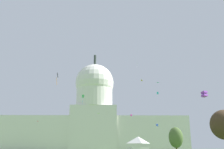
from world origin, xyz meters
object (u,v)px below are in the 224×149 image
(kite_black_mid, at_px, (57,76))
(kite_violet_low, at_px, (204,94))
(event_tent, at_px, (138,147))
(kite_cyan_mid, at_px, (158,93))
(kite_magenta_low, at_px, (131,115))
(capitol_building, at_px, (94,120))
(kite_turquoise_mid, at_px, (158,83))
(kite_red_low, at_px, (39,122))
(kite_blue_low, at_px, (157,125))
(tree_east_far, at_px, (176,137))
(kite_lime_mid, at_px, (98,114))
(kite_gold_mid, at_px, (143,82))
(kite_green_mid, at_px, (83,96))
(kite_white_high, at_px, (137,63))

(kite_black_mid, bearing_deg, kite_violet_low, -73.45)
(event_tent, height_order, kite_violet_low, kite_violet_low)
(kite_cyan_mid, xyz_separation_m, kite_magenta_low, (-17.74, -25.34, -15.37))
(capitol_building, xyz_separation_m, kite_turquoise_mid, (33.95, -56.11, 12.75))
(capitol_building, distance_m, event_tent, 97.64)
(event_tent, xyz_separation_m, kite_cyan_mid, (18.80, 57.92, 29.18))
(kite_red_low, xyz_separation_m, kite_black_mid, (11.63, -29.42, 9.18))
(kite_magenta_low, bearing_deg, event_tent, -110.72)
(kite_cyan_mid, xyz_separation_m, kite_blue_low, (0.78, 9.94, -16.89))
(kite_black_mid, bearing_deg, kite_red_low, 48.71)
(kite_cyan_mid, height_order, kite_black_mid, kite_cyan_mid)
(kite_red_low, xyz_separation_m, kite_turquoise_mid, (49.74, 28.25, 21.94))
(tree_east_far, height_order, kite_black_mid, kite_black_mid)
(capitol_building, relative_size, kite_blue_low, 85.32)
(kite_turquoise_mid, bearing_deg, kite_black_mid, -102.27)
(kite_red_low, xyz_separation_m, kite_lime_mid, (20.34, 37.01, 7.61))
(event_tent, xyz_separation_m, kite_blue_low, (19.58, 67.86, 12.29))
(kite_turquoise_mid, bearing_deg, kite_red_low, -129.22)
(kite_red_low, distance_m, kite_blue_low, 79.62)
(kite_gold_mid, relative_size, kite_turquoise_mid, 1.39)
(kite_gold_mid, xyz_separation_m, kite_turquoise_mid, (14.10, 46.88, 11.42))
(kite_magenta_low, xyz_separation_m, kite_black_mid, (-24.18, -52.23, 3.93))
(event_tent, xyz_separation_m, kite_violet_low, (12.64, -26.33, 11.74))
(kite_violet_low, bearing_deg, kite_turquoise_mid, 64.35)
(kite_green_mid, bearing_deg, kite_lime_mid, -97.02)
(kite_cyan_mid, bearing_deg, kite_red_low, -83.39)
(kite_white_high, relative_size, kite_turquoise_mid, 2.22)
(kite_cyan_mid, distance_m, kite_red_low, 74.91)
(tree_east_far, distance_m, kite_lime_mid, 39.58)
(kite_violet_low, height_order, kite_turquoise_mid, kite_turquoise_mid)
(event_tent, relative_size, kite_cyan_mid, 1.97)
(kite_white_high, bearing_deg, kite_red_low, 2.88)
(kite_magenta_low, xyz_separation_m, kite_blue_low, (18.52, 35.28, -1.52))
(kite_red_low, bearing_deg, kite_gold_mid, -146.48)
(kite_gold_mid, relative_size, kite_white_high, 0.63)
(tree_east_far, height_order, kite_turquoise_mid, kite_turquoise_mid)
(kite_magenta_low, relative_size, kite_red_low, 0.57)
(kite_cyan_mid, bearing_deg, kite_blue_low, 140.19)
(kite_green_mid, xyz_separation_m, kite_magenta_low, (23.52, -13.84, -11.38))
(event_tent, bearing_deg, kite_green_mid, 107.37)
(event_tent, bearing_deg, tree_east_far, 51.22)
(tree_east_far, bearing_deg, kite_gold_mid, -114.49)
(tree_east_far, relative_size, kite_blue_low, 8.21)
(kite_turquoise_mid, xyz_separation_m, kite_blue_low, (4.58, 29.85, -18.20))
(kite_violet_low, bearing_deg, event_tent, 92.08)
(event_tent, distance_m, kite_violet_low, 31.48)
(kite_cyan_mid, distance_m, kite_white_high, 25.26)
(kite_green_mid, distance_m, kite_black_mid, 66.49)
(kite_red_low, bearing_deg, tree_east_far, -92.45)
(kite_cyan_mid, height_order, kite_blue_low, kite_cyan_mid)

